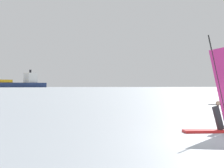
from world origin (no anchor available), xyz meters
The scene contains 0 objects.
Camera 1 is at (-5.82, -14.46, 2.11)m, focal length 61.06 mm.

